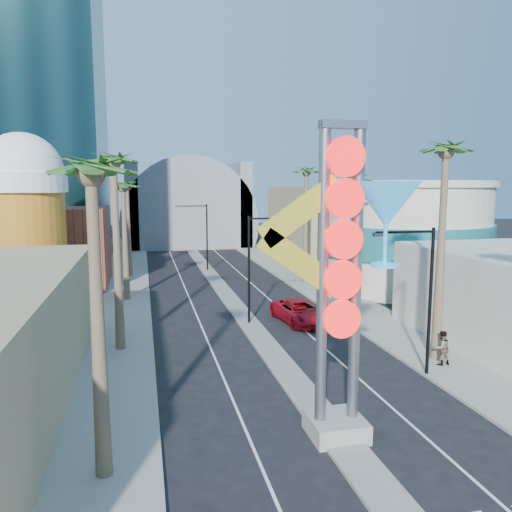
# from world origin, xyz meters

# --- Properties ---
(ground) EXTENTS (240.00, 240.00, 0.00)m
(ground) POSITION_xyz_m (0.00, 0.00, 0.00)
(ground) COLOR black
(ground) RESTS_ON ground
(sidewalk_west) EXTENTS (5.00, 100.00, 0.15)m
(sidewalk_west) POSITION_xyz_m (-9.50, 35.00, 0.07)
(sidewalk_west) COLOR gray
(sidewalk_west) RESTS_ON ground
(sidewalk_east) EXTENTS (5.00, 100.00, 0.15)m
(sidewalk_east) POSITION_xyz_m (9.50, 35.00, 0.07)
(sidewalk_east) COLOR gray
(sidewalk_east) RESTS_ON ground
(median) EXTENTS (1.60, 84.00, 0.15)m
(median) POSITION_xyz_m (0.00, 38.00, 0.07)
(median) COLOR gray
(median) RESTS_ON ground
(hotel_tower) EXTENTS (20.00, 20.00, 50.00)m
(hotel_tower) POSITION_xyz_m (-22.00, 52.00, 25.00)
(hotel_tower) COLOR black
(hotel_tower) RESTS_ON ground
(brick_filler_west) EXTENTS (10.00, 10.00, 8.00)m
(brick_filler_west) POSITION_xyz_m (-16.00, 38.00, 4.00)
(brick_filler_west) COLOR brown
(brick_filler_west) RESTS_ON ground
(filler_east) EXTENTS (10.00, 20.00, 10.00)m
(filler_east) POSITION_xyz_m (16.00, 48.00, 5.00)
(filler_east) COLOR tan
(filler_east) RESTS_ON ground
(beer_mug) EXTENTS (7.00, 7.00, 14.50)m
(beer_mug) POSITION_xyz_m (-17.00, 30.00, 7.84)
(beer_mug) COLOR #AC4D17
(beer_mug) RESTS_ON ground
(turquoise_building) EXTENTS (16.60, 16.60, 10.60)m
(turquoise_building) POSITION_xyz_m (18.00, 30.00, 5.25)
(turquoise_building) COLOR beige
(turquoise_building) RESTS_ON ground
(canopy) EXTENTS (22.00, 16.00, 22.00)m
(canopy) POSITION_xyz_m (0.00, 72.00, 4.31)
(canopy) COLOR slate
(canopy) RESTS_ON ground
(neon_sign) EXTENTS (6.53, 2.60, 12.55)m
(neon_sign) POSITION_xyz_m (0.82, 2.96, 7.31)
(neon_sign) COLOR gray
(neon_sign) RESTS_ON ground
(streetlight_0) EXTENTS (3.79, 0.25, 8.00)m
(streetlight_0) POSITION_xyz_m (0.55, 20.00, 4.88)
(streetlight_0) COLOR black
(streetlight_0) RESTS_ON ground
(streetlight_1) EXTENTS (3.79, 0.25, 8.00)m
(streetlight_1) POSITION_xyz_m (-0.55, 44.00, 4.88)
(streetlight_1) COLOR black
(streetlight_1) RESTS_ON ground
(streetlight_2) EXTENTS (3.45, 0.25, 8.00)m
(streetlight_2) POSITION_xyz_m (6.72, 8.00, 4.83)
(streetlight_2) COLOR black
(streetlight_2) RESTS_ON ground
(palm_0) EXTENTS (2.40, 2.40, 11.70)m
(palm_0) POSITION_xyz_m (-9.00, 2.00, 9.93)
(palm_0) COLOR brown
(palm_0) RESTS_ON ground
(palm_1) EXTENTS (2.40, 2.40, 12.70)m
(palm_1) POSITION_xyz_m (-9.00, 16.00, 10.82)
(palm_1) COLOR brown
(palm_1) RESTS_ON ground
(palm_2) EXTENTS (2.40, 2.40, 11.20)m
(palm_2) POSITION_xyz_m (-9.00, 30.00, 9.48)
(palm_2) COLOR brown
(palm_2) RESTS_ON ground
(palm_3) EXTENTS (2.40, 2.40, 11.20)m
(palm_3) POSITION_xyz_m (-9.00, 42.00, 9.48)
(palm_3) COLOR brown
(palm_3) RESTS_ON ground
(palm_5) EXTENTS (2.40, 2.40, 13.20)m
(palm_5) POSITION_xyz_m (9.00, 10.00, 11.27)
(palm_5) COLOR brown
(palm_5) RESTS_ON ground
(palm_6) EXTENTS (2.40, 2.40, 11.70)m
(palm_6) POSITION_xyz_m (9.00, 22.00, 9.93)
(palm_6) COLOR brown
(palm_6) RESTS_ON ground
(palm_7) EXTENTS (2.40, 2.40, 12.70)m
(palm_7) POSITION_xyz_m (9.00, 34.00, 10.82)
(palm_7) COLOR brown
(palm_7) RESTS_ON ground
(red_pickup) EXTENTS (3.48, 6.27, 1.66)m
(red_pickup) POSITION_xyz_m (3.79, 19.64, 0.83)
(red_pickup) COLOR red
(red_pickup) RESTS_ON ground
(pedestrian_b) EXTENTS (1.00, 0.80, 1.95)m
(pedestrian_b) POSITION_xyz_m (8.73, 9.02, 1.12)
(pedestrian_b) COLOR gray
(pedestrian_b) RESTS_ON sidewalk_east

